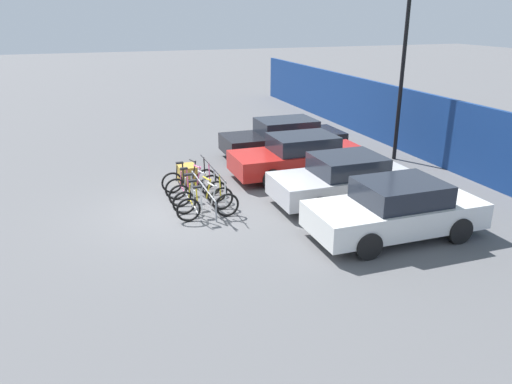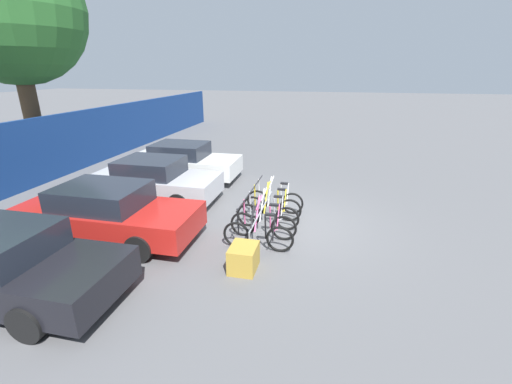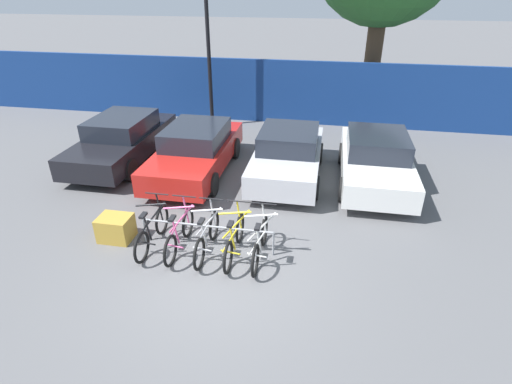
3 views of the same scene
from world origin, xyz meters
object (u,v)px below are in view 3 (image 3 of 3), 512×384
at_px(bike_rack, 207,229).
at_px(bicycle_white, 260,243).
at_px(car_white, 376,159).
at_px(bicycle_pink, 179,234).
at_px(bicycle_silver, 207,237).
at_px(car_silver, 288,154).
at_px(car_black, 123,139).
at_px(cargo_crate, 116,228).
at_px(bicycle_black, 152,231).
at_px(bicycle_yellow, 234,240).
at_px(lamp_post, 207,19).
at_px(car_red, 196,150).

xyz_separation_m(bike_rack, bicycle_white, (1.16, -0.15, -0.10)).
xyz_separation_m(bike_rack, car_white, (3.68, 3.89, 0.22)).
bearing_deg(bicycle_white, bicycle_pink, 177.69).
bearing_deg(bicycle_silver, car_white, 49.55).
xyz_separation_m(bike_rack, bicycle_pink, (-0.55, -0.15, -0.10)).
height_order(bicycle_pink, bicycle_silver, same).
bearing_deg(car_white, car_silver, -178.10).
relative_size(car_black, cargo_crate, 6.55).
bearing_deg(bicycle_black, car_white, 41.57).
height_order(bike_rack, bicycle_yellow, bicycle_yellow).
bearing_deg(bicycle_pink, car_black, 128.67).
bearing_deg(bicycle_black, lamp_post, 98.75).
relative_size(bicycle_black, car_red, 0.38).
relative_size(car_silver, cargo_crate, 5.83).
height_order(bicycle_pink, car_red, car_red).
bearing_deg(car_silver, cargo_crate, -130.84).
bearing_deg(bicycle_white, bicycle_black, 177.69).
bearing_deg(car_white, bicycle_silver, -132.00).
relative_size(bicycle_yellow, car_red, 0.38).
xyz_separation_m(bicycle_silver, car_white, (3.64, 4.04, 0.31)).
xyz_separation_m(bicycle_silver, lamp_post, (-2.19, 7.97, 3.50)).
xyz_separation_m(bike_rack, cargo_crate, (-2.06, -0.04, -0.20)).
bearing_deg(lamp_post, car_white, -34.03).
distance_m(bicycle_pink, car_black, 5.44).
bearing_deg(car_white, bicycle_yellow, -127.11).
bearing_deg(car_white, bicycle_black, -140.14).
distance_m(bike_rack, lamp_post, 8.80).
bearing_deg(lamp_post, bicycle_yellow, -70.86).
bearing_deg(bicycle_silver, bicycle_pink, -178.45).
bearing_deg(cargo_crate, car_black, 114.43).
height_order(bicycle_pink, car_white, car_white).
relative_size(car_black, car_silver, 1.12).
relative_size(bicycle_pink, car_red, 0.38).
distance_m(bike_rack, car_red, 3.90).
height_order(bicycle_white, cargo_crate, bicycle_white).
relative_size(car_white, cargo_crate, 6.08).
bearing_deg(car_silver, car_black, 176.91).
relative_size(bicycle_white, car_white, 0.40).
xyz_separation_m(car_red, lamp_post, (-0.74, 4.19, 3.19)).
bearing_deg(car_white, car_black, 178.49).
relative_size(car_red, car_silver, 1.10).
bearing_deg(bicycle_pink, car_white, 43.70).
relative_size(bicycle_silver, car_black, 0.37).
xyz_separation_m(lamp_post, cargo_crate, (0.08, -7.86, -3.61)).
bearing_deg(bicycle_black, car_red, 95.45).
height_order(bicycle_silver, bicycle_white, same).
bearing_deg(car_red, bicycle_white, -55.90).
height_order(car_white, lamp_post, lamp_post).
bearing_deg(bicycle_white, bicycle_silver, 177.69).
bearing_deg(bicycle_pink, car_red, 102.75).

